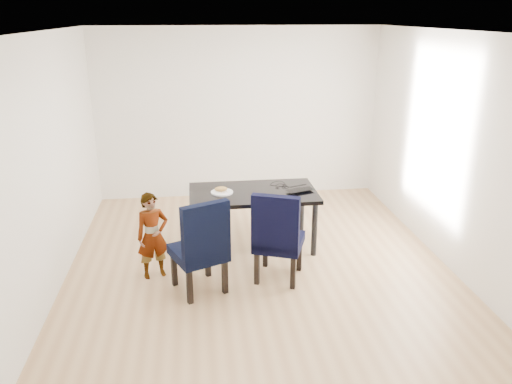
{
  "coord_description": "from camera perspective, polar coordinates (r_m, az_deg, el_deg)",
  "views": [
    {
      "loc": [
        -0.7,
        -5.38,
        2.87
      ],
      "look_at": [
        0.0,
        0.2,
        0.85
      ],
      "focal_mm": 35.0,
      "sensor_mm": 36.0,
      "label": 1
    }
  ],
  "objects": [
    {
      "name": "ceiling",
      "position": [
        5.43,
        0.28,
        18.01
      ],
      "size": [
        4.5,
        5.0,
        0.01
      ],
      "primitive_type": "cube",
      "color": "white",
      "rests_on": "wall_back"
    },
    {
      "name": "cable_tangle",
      "position": [
        6.45,
        2.96,
        0.57
      ],
      "size": [
        0.18,
        0.18,
        0.01
      ],
      "primitive_type": "torus",
      "rotation": [
        0.0,
        0.0,
        -0.14
      ],
      "color": "black",
      "rests_on": "dining_table"
    },
    {
      "name": "sandwich",
      "position": [
        6.25,
        -4.03,
        0.35
      ],
      "size": [
        0.17,
        0.1,
        0.06
      ],
      "primitive_type": "ellipsoid",
      "rotation": [
        0.0,
        0.0,
        -0.13
      ],
      "color": "olive",
      "rests_on": "plate"
    },
    {
      "name": "chair_right",
      "position": [
        5.61,
        2.66,
        -4.85
      ],
      "size": [
        0.67,
        0.69,
        1.07
      ],
      "primitive_type": "cube",
      "rotation": [
        0.0,
        0.0,
        -0.37
      ],
      "color": "black",
      "rests_on": "floor"
    },
    {
      "name": "plate",
      "position": [
        6.26,
        -3.91,
        -0.02
      ],
      "size": [
        0.31,
        0.31,
        0.02
      ],
      "primitive_type": "cylinder",
      "rotation": [
        0.0,
        0.0,
        -0.11
      ],
      "color": "white",
      "rests_on": "dining_table"
    },
    {
      "name": "child",
      "position": [
        5.76,
        -11.72,
        -4.92
      ],
      "size": [
        0.43,
        0.35,
        1.01
      ],
      "primitive_type": "imported",
      "rotation": [
        0.0,
        0.0,
        0.34
      ],
      "color": "orange",
      "rests_on": "floor"
    },
    {
      "name": "chair_left",
      "position": [
        5.4,
        -6.66,
        -5.97
      ],
      "size": [
        0.69,
        0.7,
        1.08
      ],
      "primitive_type": "cube",
      "rotation": [
        0.0,
        0.0,
        0.41
      ],
      "color": "black",
      "rests_on": "floor"
    },
    {
      "name": "laptop",
      "position": [
        6.35,
        4.83,
        0.31
      ],
      "size": [
        0.41,
        0.33,
        0.03
      ],
      "primitive_type": "imported",
      "rotation": [
        0.0,
        0.0,
        3.47
      ],
      "color": "black",
      "rests_on": "dining_table"
    },
    {
      "name": "wall_back",
      "position": [
        8.06,
        -2.07,
        8.88
      ],
      "size": [
        4.5,
        0.01,
        2.7
      ],
      "primitive_type": "cube",
      "color": "white",
      "rests_on": "ground"
    },
    {
      "name": "wall_left",
      "position": [
        5.8,
        -22.44,
        3.04
      ],
      "size": [
        0.01,
        5.0,
        2.7
      ],
      "primitive_type": "cube",
      "color": "white",
      "rests_on": "ground"
    },
    {
      "name": "wall_right",
      "position": [
        6.33,
        21.02,
        4.52
      ],
      "size": [
        0.01,
        5.0,
        2.7
      ],
      "primitive_type": "cube",
      "color": "silver",
      "rests_on": "ground"
    },
    {
      "name": "floor",
      "position": [
        6.14,
        0.24,
        -8.16
      ],
      "size": [
        4.5,
        5.0,
        0.01
      ],
      "primitive_type": "cube",
      "color": "tan",
      "rests_on": "ground"
    },
    {
      "name": "dining_table",
      "position": [
        6.43,
        -0.33,
        -3.09
      ],
      "size": [
        1.6,
        0.9,
        0.75
      ],
      "primitive_type": "cube",
      "color": "black",
      "rests_on": "floor"
    },
    {
      "name": "wall_front",
      "position": [
        3.33,
        5.87,
        -7.56
      ],
      "size": [
        4.5,
        0.01,
        2.7
      ],
      "primitive_type": "cube",
      "color": "silver",
      "rests_on": "ground"
    }
  ]
}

